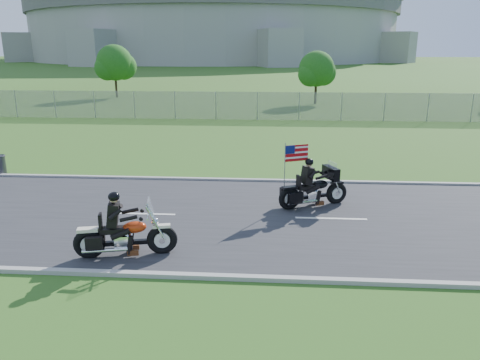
{
  "coord_description": "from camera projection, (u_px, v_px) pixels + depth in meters",
  "views": [
    {
      "loc": [
        2.13,
        -13.76,
        5.22
      ],
      "look_at": [
        1.16,
        0.0,
        1.23
      ],
      "focal_mm": 35.0,
      "sensor_mm": 36.0,
      "label": 1
    }
  ],
  "objects": [
    {
      "name": "motorcycle_follow",
      "position": [
        313.0,
        190.0,
        15.51
      ],
      "size": [
        2.38,
        1.33,
        2.11
      ],
      "rotation": [
        0.0,
        0.0,
        0.41
      ],
      "color": "black",
      "rests_on": "ground"
    },
    {
      "name": "fence",
      "position": [
        175.0,
        105.0,
        34.0
      ],
      "size": [
        60.0,
        0.03,
        2.0
      ],
      "primitive_type": "cube",
      "color": "gray",
      "rests_on": "ground"
    },
    {
      "name": "tree_fence_near",
      "position": [
        317.0,
        71.0,
        42.32
      ],
      "size": [
        3.52,
        3.28,
        4.75
      ],
      "color": "#382316",
      "rests_on": "ground"
    },
    {
      "name": "curb_north",
      "position": [
        218.0,
        180.0,
        18.64
      ],
      "size": [
        120.0,
        0.18,
        0.12
      ],
      "primitive_type": "cube",
      "color": "#9E9B93",
      "rests_on": "ground"
    },
    {
      "name": "curb_south",
      "position": [
        178.0,
        276.0,
        10.88
      ],
      "size": [
        120.0,
        0.18,
        0.12
      ],
      "primitive_type": "cube",
      "color": "#9E9B93",
      "rests_on": "ground"
    },
    {
      "name": "stadium",
      "position": [
        216.0,
        16.0,
        174.69
      ],
      "size": [
        140.4,
        140.4,
        29.2
      ],
      "color": "#A3A099",
      "rests_on": "ground"
    },
    {
      "name": "motorcycle_lead",
      "position": [
        124.0,
        236.0,
        11.84
      ],
      "size": [
        2.58,
        1.01,
        1.76
      ],
      "rotation": [
        0.0,
        0.0,
        0.22
      ],
      "color": "black",
      "rests_on": "ground"
    },
    {
      "name": "road",
      "position": [
        203.0,
        216.0,
        14.77
      ],
      "size": [
        120.0,
        8.0,
        0.04
      ],
      "primitive_type": "cube",
      "color": "#28282B",
      "rests_on": "ground"
    },
    {
      "name": "tree_fence_mid",
      "position": [
        115.0,
        65.0,
        47.42
      ],
      "size": [
        3.96,
        3.69,
        5.3
      ],
      "color": "#382316",
      "rests_on": "ground"
    },
    {
      "name": "ground",
      "position": [
        203.0,
        217.0,
        14.78
      ],
      "size": [
        420.0,
        420.0,
        0.0
      ],
      "primitive_type": "plane",
      "color": "#334F18",
      "rests_on": "ground"
    },
    {
      "name": "trash_can",
      "position": [
        0.0,
        166.0,
        19.4
      ],
      "size": [
        0.59,
        0.59,
        0.81
      ],
      "primitive_type": "cylinder",
      "rotation": [
        0.0,
        0.0,
        -0.31
      ],
      "color": "#3E3F44",
      "rests_on": "ground"
    }
  ]
}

